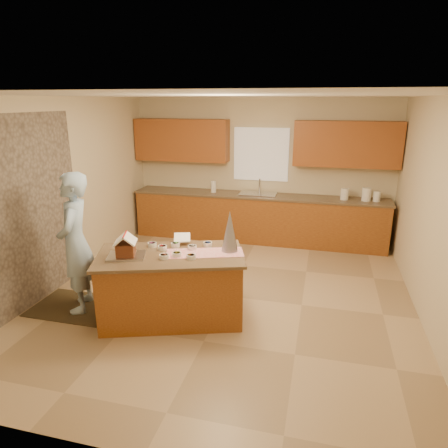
{
  "coord_description": "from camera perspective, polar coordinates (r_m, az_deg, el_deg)",
  "views": [
    {
      "loc": [
        1.2,
        -4.94,
        2.64
      ],
      "look_at": [
        -0.1,
        0.2,
        1.0
      ],
      "focal_mm": 32.07,
      "sensor_mm": 36.0,
      "label": 1
    }
  ],
  "objects": [
    {
      "name": "ceiling",
      "position": [
        5.08,
        0.57,
        17.87
      ],
      "size": [
        5.5,
        5.5,
        0.0
      ],
      "primitive_type": "plane",
      "color": "silver",
      "rests_on": "floor"
    },
    {
      "name": "stone_accent",
      "position": [
        5.71,
        -26.57,
        1.25
      ],
      "size": [
        0.0,
        2.5,
        2.5
      ],
      "primitive_type": "plane",
      "rotation": [
        1.57,
        0.0,
        1.57
      ],
      "color": "gray",
      "rests_on": "wall_left"
    },
    {
      "name": "wall_left",
      "position": [
        6.3,
        -22.21,
        4.1
      ],
      "size": [
        5.5,
        5.5,
        0.0
      ],
      "primitive_type": "plane",
      "color": "beige",
      "rests_on": "floor"
    },
    {
      "name": "faucet",
      "position": [
        7.82,
        5.1,
        5.47
      ],
      "size": [
        0.03,
        0.03,
        0.28
      ],
      "primitive_type": "cylinder",
      "color": "silver",
      "rests_on": "back_counter_top"
    },
    {
      "name": "boy",
      "position": [
        5.39,
        -20.4,
        -2.57
      ],
      "size": [
        0.63,
        0.77,
        1.81
      ],
      "primitive_type": "imported",
      "rotation": [
        0.0,
        0.0,
        -1.22
      ],
      "color": "#A6C9EC",
      "rests_on": "rug"
    },
    {
      "name": "upper_cabinet_left",
      "position": [
        8.03,
        -6.03,
        11.81
      ],
      "size": [
        1.85,
        0.35,
        0.8
      ],
      "primitive_type": "cube",
      "color": "#9D4C21",
      "rests_on": "wall_back"
    },
    {
      "name": "wall_back",
      "position": [
        7.89,
        5.3,
        7.7
      ],
      "size": [
        5.5,
        5.5,
        0.0
      ],
      "primitive_type": "plane",
      "color": "beige",
      "rests_on": "floor"
    },
    {
      "name": "table_runner",
      "position": [
        4.89,
        -2.75,
        -4.12
      ],
      "size": [
        0.99,
        0.62,
        0.01
      ],
      "primitive_type": "cube",
      "rotation": [
        0.0,
        0.0,
        0.33
      ],
      "color": "#AD0C21",
      "rests_on": "island_top"
    },
    {
      "name": "island_top",
      "position": [
        4.9,
        -7.69,
        -4.47
      ],
      "size": [
        1.96,
        1.43,
        0.04
      ],
      "primitive_type": "cube",
      "rotation": [
        0.0,
        0.0,
        0.33
      ],
      "color": "brown",
      "rests_on": "island_base"
    },
    {
      "name": "wall_right",
      "position": [
        5.27,
        27.99,
        0.97
      ],
      "size": [
        5.5,
        5.5,
        0.0
      ],
      "primitive_type": "plane",
      "color": "beige",
      "rests_on": "floor"
    },
    {
      "name": "cookbook",
      "position": [
        5.2,
        -5.99,
        -1.94
      ],
      "size": [
        0.25,
        0.22,
        0.09
      ],
      "primitive_type": "cube",
      "rotation": [
        -1.13,
        0.0,
        0.33
      ],
      "color": "white",
      "rests_on": "island_top"
    },
    {
      "name": "rug",
      "position": [
        5.78,
        -19.87,
        -11.05
      ],
      "size": [
        1.23,
        0.8,
        0.01
      ],
      "primitive_type": "cube",
      "color": "black",
      "rests_on": "floor"
    },
    {
      "name": "tinsel_tree",
      "position": [
        4.86,
        0.83,
        -1.03
      ],
      "size": [
        0.26,
        0.26,
        0.51
      ],
      "primitive_type": "cone",
      "rotation": [
        0.0,
        0.0,
        0.33
      ],
      "color": "silver",
      "rests_on": "island_top"
    },
    {
      "name": "upper_cabinet_right",
      "position": [
        7.55,
        17.09,
        10.83
      ],
      "size": [
        1.85,
        0.35,
        0.8
      ],
      "primitive_type": "cube",
      "color": "#9D4C21",
      "rests_on": "wall_back"
    },
    {
      "name": "island_base",
      "position": [
        5.08,
        -7.49,
        -8.99
      ],
      "size": [
        1.87,
        1.34,
        0.82
      ],
      "primitive_type": "cube",
      "rotation": [
        0.0,
        0.0,
        0.33
      ],
      "color": "#94571E",
      "rests_on": "floor"
    },
    {
      "name": "wall_front",
      "position": [
        2.81,
        -13.1,
        -10.62
      ],
      "size": [
        5.5,
        5.5,
        0.0
      ],
      "primitive_type": "plane",
      "color": "beige",
      "rests_on": "floor"
    },
    {
      "name": "canister_a",
      "position": [
        7.57,
        16.8,
        4.09
      ],
      "size": [
        0.14,
        0.14,
        0.2
      ],
      "primitive_type": "cylinder",
      "color": "white",
      "rests_on": "back_counter_top"
    },
    {
      "name": "floor",
      "position": [
        5.73,
        0.49,
        -10.26
      ],
      "size": [
        5.5,
        5.5,
        0.0
      ],
      "primitive_type": "plane",
      "color": "tan",
      "rests_on": "ground"
    },
    {
      "name": "candy_bowls",
      "position": [
        4.96,
        -6.6,
        -3.61
      ],
      "size": [
        0.79,
        0.64,
        0.05
      ],
      "color": "blue",
      "rests_on": "island_top"
    },
    {
      "name": "window_curtain",
      "position": [
        7.81,
        5.32,
        9.84
      ],
      "size": [
        1.05,
        0.03,
        1.0
      ],
      "primitive_type": "cube",
      "color": "white",
      "rests_on": "wall_back"
    },
    {
      "name": "back_counter_base",
      "position": [
        7.8,
        4.76,
        0.75
      ],
      "size": [
        4.8,
        0.6,
        0.88
      ],
      "primitive_type": "cube",
      "color": "#94571E",
      "rests_on": "floor"
    },
    {
      "name": "paper_towel",
      "position": [
        7.84,
        -1.51,
        5.32
      ],
      "size": [
        0.1,
        0.1,
        0.22
      ],
      "primitive_type": "cylinder",
      "color": "white",
      "rests_on": "back_counter_top"
    },
    {
      "name": "back_counter_top",
      "position": [
        7.68,
        4.85,
        4.04
      ],
      "size": [
        4.85,
        0.63,
        0.04
      ],
      "primitive_type": "cube",
      "color": "brown",
      "rests_on": "back_counter_base"
    },
    {
      "name": "baking_tray",
      "position": [
        4.91,
        -13.75,
        -4.42
      ],
      "size": [
        0.51,
        0.44,
        0.02
      ],
      "primitive_type": "cube",
      "rotation": [
        0.0,
        0.0,
        0.33
      ],
      "color": "silver",
      "rests_on": "island_top"
    },
    {
      "name": "canister_c",
      "position": [
        7.62,
        20.96,
        3.7
      ],
      "size": [
        0.13,
        0.13,
        0.18
      ],
      "primitive_type": "cylinder",
      "color": "white",
      "rests_on": "back_counter_top"
    },
    {
      "name": "canister_b",
      "position": [
        7.6,
        19.64,
        4.01
      ],
      "size": [
        0.16,
        0.16,
        0.23
      ],
      "primitive_type": "cylinder",
      "color": "white",
      "rests_on": "back_counter_top"
    },
    {
      "name": "gingerbread_house",
      "position": [
        4.87,
        -13.84,
        -3.22
      ],
      "size": [
        0.33,
        0.33,
        0.26
      ],
      "color": "maroon",
      "rests_on": "baking_tray"
    },
    {
      "name": "sink",
      "position": [
        7.69,
        4.85,
        3.97
      ],
      "size": [
        0.7,
        0.45,
        0.12
      ],
      "primitive_type": "cube",
      "color": "silver",
      "rests_on": "back_counter_top"
    }
  ]
}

